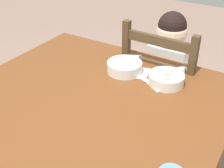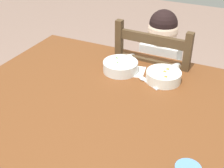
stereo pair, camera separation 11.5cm
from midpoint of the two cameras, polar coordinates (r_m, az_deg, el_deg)
name	(u,v)px [view 1 (the left image)]	position (r m, az deg, el deg)	size (l,w,h in m)	color
dining_table	(90,116)	(1.39, -1.72, -6.05)	(1.17, 1.09, 0.71)	brown
dining_chair	(163,94)	(1.88, 11.36, -1.87)	(0.43, 0.43, 0.92)	#4C3721
child_figure	(166,68)	(1.79, 11.95, 2.92)	(0.32, 0.31, 0.96)	white
bowl_of_peas	(125,67)	(1.53, 4.53, 3.21)	(0.18, 0.18, 0.06)	white
bowl_of_carrots	(166,79)	(1.46, 12.41, 0.92)	(0.17, 0.17, 0.05)	white
spoon	(148,82)	(1.46, 8.94, 0.27)	(0.13, 0.09, 0.01)	silver
paper_napkin	(136,72)	(1.54, 6.64, 2.19)	(0.13, 0.12, 0.00)	white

